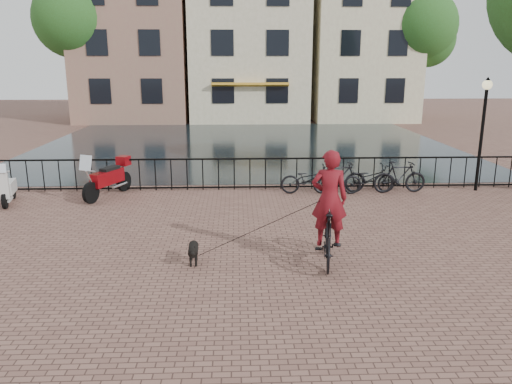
{
  "coord_description": "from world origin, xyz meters",
  "views": [
    {
      "loc": [
        -0.41,
        -7.54,
        3.92
      ],
      "look_at": [
        0.0,
        3.0,
        1.2
      ],
      "focal_mm": 35.0,
      "sensor_mm": 36.0,
      "label": 1
    }
  ],
  "objects_px": {
    "lamp_post": "(484,115)",
    "cyclist": "(329,214)",
    "dog": "(193,252)",
    "scooter": "(7,181)",
    "motorcycle": "(107,173)"
  },
  "relations": [
    {
      "from": "lamp_post",
      "to": "cyclist",
      "type": "distance_m",
      "value": 8.26
    },
    {
      "from": "lamp_post",
      "to": "cyclist",
      "type": "height_order",
      "value": "lamp_post"
    },
    {
      "from": "dog",
      "to": "scooter",
      "type": "bearing_deg",
      "value": 137.59
    },
    {
      "from": "lamp_post",
      "to": "dog",
      "type": "xyz_separation_m",
      "value": [
        -8.51,
        -5.68,
        -2.14
      ]
    },
    {
      "from": "lamp_post",
      "to": "motorcycle",
      "type": "height_order",
      "value": "lamp_post"
    },
    {
      "from": "scooter",
      "to": "lamp_post",
      "type": "bearing_deg",
      "value": -8.77
    },
    {
      "from": "cyclist",
      "to": "motorcycle",
      "type": "bearing_deg",
      "value": -34.4
    },
    {
      "from": "lamp_post",
      "to": "scooter",
      "type": "relative_size",
      "value": 2.36
    },
    {
      "from": "cyclist",
      "to": "scooter",
      "type": "distance_m",
      "value": 9.66
    },
    {
      "from": "scooter",
      "to": "dog",
      "type": "bearing_deg",
      "value": -52.28
    },
    {
      "from": "lamp_post",
      "to": "dog",
      "type": "bearing_deg",
      "value": -146.25
    },
    {
      "from": "motorcycle",
      "to": "lamp_post",
      "type": "bearing_deg",
      "value": 26.06
    },
    {
      "from": "cyclist",
      "to": "scooter",
      "type": "bearing_deg",
      "value": -20.63
    },
    {
      "from": "motorcycle",
      "to": "scooter",
      "type": "distance_m",
      "value": 2.76
    },
    {
      "from": "cyclist",
      "to": "lamp_post",
      "type": "bearing_deg",
      "value": -126.5
    }
  ]
}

